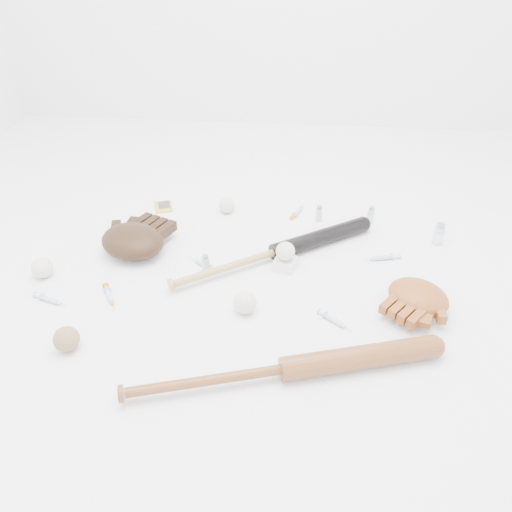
# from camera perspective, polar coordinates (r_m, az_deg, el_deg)

# --- Properties ---
(bat_dark) EXTENTS (0.72, 0.52, 0.06)m
(bat_dark) POSITION_cam_1_polar(r_m,az_deg,el_deg) (1.76, 2.17, 0.46)
(bat_dark) COLOR black
(bat_dark) RESTS_ON ground
(bat_wood) EXTENTS (0.88, 0.32, 0.07)m
(bat_wood) POSITION_cam_1_polar(r_m,az_deg,el_deg) (1.34, 3.25, -12.77)
(bat_wood) COLOR brown
(bat_wood) RESTS_ON ground
(glove_dark) EXTENTS (0.37, 0.37, 0.10)m
(glove_dark) POSITION_cam_1_polar(r_m,az_deg,el_deg) (1.84, -13.91, 1.71)
(glove_dark) COLOR black
(glove_dark) RESTS_ON ground
(glove_tan) EXTENTS (0.32, 0.32, 0.08)m
(glove_tan) POSITION_cam_1_polar(r_m,az_deg,el_deg) (1.62, 18.06, -4.42)
(glove_tan) COLOR brown
(glove_tan) RESTS_ON ground
(trading_card) EXTENTS (0.10, 0.11, 0.01)m
(trading_card) POSITION_cam_1_polar(r_m,az_deg,el_deg) (2.13, -10.53, 5.56)
(trading_card) COLOR gold
(trading_card) RESTS_ON ground
(pedestal) EXTENTS (0.09, 0.09, 0.04)m
(pedestal) POSITION_cam_1_polar(r_m,az_deg,el_deg) (1.73, 3.32, -0.88)
(pedestal) COLOR white
(pedestal) RESTS_ON ground
(baseball_on_pedestal) EXTENTS (0.07, 0.07, 0.07)m
(baseball_on_pedestal) POSITION_cam_1_polar(r_m,az_deg,el_deg) (1.70, 3.38, 0.55)
(baseball_on_pedestal) COLOR silver
(baseball_on_pedestal) RESTS_ON pedestal
(baseball_left) EXTENTS (0.07, 0.07, 0.07)m
(baseball_left) POSITION_cam_1_polar(r_m,az_deg,el_deg) (1.82, -23.25, -1.24)
(baseball_left) COLOR silver
(baseball_left) RESTS_ON ground
(baseball_upper) EXTENTS (0.07, 0.07, 0.07)m
(baseball_upper) POSITION_cam_1_polar(r_m,az_deg,el_deg) (2.05, -3.35, 5.82)
(baseball_upper) COLOR silver
(baseball_upper) RESTS_ON ground
(baseball_mid) EXTENTS (0.07, 0.07, 0.07)m
(baseball_mid) POSITION_cam_1_polar(r_m,az_deg,el_deg) (1.53, -1.28, -5.34)
(baseball_mid) COLOR silver
(baseball_mid) RESTS_ON ground
(baseball_aged) EXTENTS (0.07, 0.07, 0.07)m
(baseball_aged) POSITION_cam_1_polar(r_m,az_deg,el_deg) (1.51, -20.85, -8.86)
(baseball_aged) COLOR olive
(baseball_aged) RESTS_ON ground
(syringe_0) EXTENTS (0.15, 0.07, 0.02)m
(syringe_0) POSITION_cam_1_polar(r_m,az_deg,el_deg) (1.71, -22.54, -4.62)
(syringe_0) COLOR #ADBCC6
(syringe_0) RESTS_ON ground
(syringe_1) EXTENTS (0.13, 0.10, 0.02)m
(syringe_1) POSITION_cam_1_polar(r_m,az_deg,el_deg) (1.75, -6.03, -0.96)
(syringe_1) COLOR #ADBCC6
(syringe_1) RESTS_ON ground
(syringe_2) EXTENTS (0.07, 0.14, 0.02)m
(syringe_2) POSITION_cam_1_polar(r_m,az_deg,el_deg) (2.06, 4.76, 5.07)
(syringe_2) COLOR #ADBCC6
(syringe_2) RESTS_ON ground
(syringe_3) EXTENTS (0.12, 0.11, 0.02)m
(syringe_3) POSITION_cam_1_polar(r_m,az_deg,el_deg) (1.53, 8.85, -7.24)
(syringe_3) COLOR #ADBCC6
(syringe_3) RESTS_ON ground
(syringe_4) EXTENTS (0.16, 0.06, 0.02)m
(syringe_4) POSITION_cam_1_polar(r_m,az_deg,el_deg) (1.83, 14.26, -0.18)
(syringe_4) COLOR #ADBCC6
(syringe_4) RESTS_ON ground
(syringe_5) EXTENTS (0.10, 0.14, 0.02)m
(syringe_5) POSITION_cam_1_polar(r_m,az_deg,el_deg) (1.66, -16.39, -4.42)
(syringe_5) COLOR #ADBCC6
(syringe_5) RESTS_ON ground
(vial_0) EXTENTS (0.03, 0.03, 0.07)m
(vial_0) POSITION_cam_1_polar(r_m,az_deg,el_deg) (2.00, 7.20, 4.85)
(vial_0) COLOR silver
(vial_0) RESTS_ON ground
(vial_1) EXTENTS (0.03, 0.03, 0.07)m
(vial_1) POSITION_cam_1_polar(r_m,az_deg,el_deg) (2.03, 12.98, 4.65)
(vial_1) COLOR silver
(vial_1) RESTS_ON ground
(vial_2) EXTENTS (0.03, 0.03, 0.07)m
(vial_2) POSITION_cam_1_polar(r_m,az_deg,el_deg) (1.71, -5.76, -0.85)
(vial_2) COLOR silver
(vial_2) RESTS_ON ground
(vial_3) EXTENTS (0.04, 0.04, 0.09)m
(vial_3) POSITION_cam_1_polar(r_m,az_deg,el_deg) (1.96, 20.19, 2.39)
(vial_3) COLOR silver
(vial_3) RESTS_ON ground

